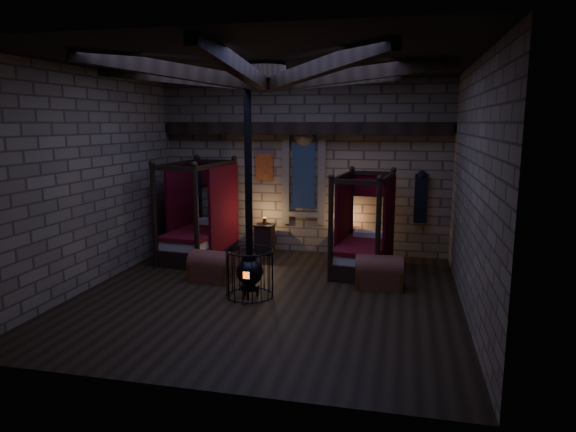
% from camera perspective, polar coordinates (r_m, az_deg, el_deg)
% --- Properties ---
extents(room, '(7.02, 7.02, 4.29)m').
position_cam_1_polar(room, '(9.26, -2.32, 13.79)').
color(room, black).
rests_on(room, ground).
extents(bed_left, '(1.33, 2.27, 2.27)m').
position_cam_1_polar(bed_left, '(12.49, -9.77, -1.95)').
color(bed_left, black).
rests_on(bed_left, ground).
extents(bed_right, '(1.27, 2.11, 2.10)m').
position_cam_1_polar(bed_right, '(11.31, 8.37, -3.42)').
color(bed_right, black).
rests_on(bed_right, ground).
extents(trunk_left, '(0.92, 0.64, 0.63)m').
position_cam_1_polar(trunk_left, '(10.63, -8.48, -5.63)').
color(trunk_left, brown).
rests_on(trunk_left, ground).
extents(trunk_right, '(0.95, 0.64, 0.66)m').
position_cam_1_polar(trunk_right, '(10.22, 10.06, -6.26)').
color(trunk_right, brown).
rests_on(trunk_right, ground).
extents(nightstand_left, '(0.47, 0.45, 0.91)m').
position_cam_1_polar(nightstand_left, '(12.61, -2.60, -2.52)').
color(nightstand_left, black).
rests_on(nightstand_left, ground).
extents(nightstand_right, '(0.46, 0.44, 0.78)m').
position_cam_1_polar(nightstand_right, '(12.34, 6.81, -2.93)').
color(nightstand_right, black).
rests_on(nightstand_right, ground).
extents(stove, '(0.88, 0.88, 4.05)m').
position_cam_1_polar(stove, '(9.48, -4.29, -5.68)').
color(stove, black).
rests_on(stove, ground).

